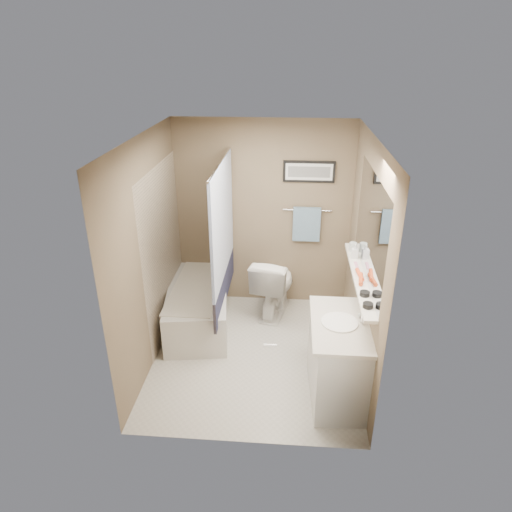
# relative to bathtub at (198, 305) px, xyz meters

# --- Properties ---
(ground) EXTENTS (2.50, 2.50, 0.00)m
(ground) POSITION_rel_bathtub_xyz_m (0.75, -0.59, -0.25)
(ground) COLOR beige
(ground) RESTS_ON ground
(ceiling) EXTENTS (2.20, 2.50, 0.04)m
(ceiling) POSITION_rel_bathtub_xyz_m (0.75, -0.59, 2.13)
(ceiling) COLOR silver
(ceiling) RESTS_ON wall_back
(wall_back) EXTENTS (2.20, 0.04, 2.40)m
(wall_back) POSITION_rel_bathtub_xyz_m (0.75, 0.64, 0.95)
(wall_back) COLOR brown
(wall_back) RESTS_ON ground
(wall_front) EXTENTS (2.20, 0.04, 2.40)m
(wall_front) POSITION_rel_bathtub_xyz_m (0.75, -1.82, 0.95)
(wall_front) COLOR brown
(wall_front) RESTS_ON ground
(wall_left) EXTENTS (0.04, 2.50, 2.40)m
(wall_left) POSITION_rel_bathtub_xyz_m (-0.33, -0.59, 0.95)
(wall_left) COLOR brown
(wall_left) RESTS_ON ground
(wall_right) EXTENTS (0.04, 2.50, 2.40)m
(wall_right) POSITION_rel_bathtub_xyz_m (1.83, -0.59, 0.95)
(wall_right) COLOR brown
(wall_right) RESTS_ON ground
(tile_surround) EXTENTS (0.02, 1.55, 2.00)m
(tile_surround) POSITION_rel_bathtub_xyz_m (-0.34, -0.09, 0.75)
(tile_surround) COLOR tan
(tile_surround) RESTS_ON wall_left
(curtain_rod) EXTENTS (0.02, 1.55, 0.02)m
(curtain_rod) POSITION_rel_bathtub_xyz_m (0.35, -0.09, 1.80)
(curtain_rod) COLOR silver
(curtain_rod) RESTS_ON wall_left
(curtain_upper) EXTENTS (0.03, 1.45, 1.28)m
(curtain_upper) POSITION_rel_bathtub_xyz_m (0.35, -0.09, 1.15)
(curtain_upper) COLOR white
(curtain_upper) RESTS_ON curtain_rod
(curtain_lower) EXTENTS (0.03, 1.45, 0.36)m
(curtain_lower) POSITION_rel_bathtub_xyz_m (0.35, -0.09, 0.33)
(curtain_lower) COLOR #232442
(curtain_lower) RESTS_ON curtain_rod
(mirror) EXTENTS (0.02, 1.60, 1.00)m
(mirror) POSITION_rel_bathtub_xyz_m (1.84, -0.74, 1.37)
(mirror) COLOR silver
(mirror) RESTS_ON wall_right
(shelf) EXTENTS (0.12, 1.60, 0.03)m
(shelf) POSITION_rel_bathtub_xyz_m (1.79, -0.74, 0.85)
(shelf) COLOR silver
(shelf) RESTS_ON wall_right
(towel_bar) EXTENTS (0.60, 0.02, 0.02)m
(towel_bar) POSITION_rel_bathtub_xyz_m (1.30, 0.62, 1.05)
(towel_bar) COLOR silver
(towel_bar) RESTS_ON wall_back
(towel) EXTENTS (0.34, 0.05, 0.44)m
(towel) POSITION_rel_bathtub_xyz_m (1.30, 0.60, 0.87)
(towel) COLOR #93BDD7
(towel) RESTS_ON towel_bar
(art_frame) EXTENTS (0.62, 0.02, 0.26)m
(art_frame) POSITION_rel_bathtub_xyz_m (1.30, 0.64, 1.53)
(art_frame) COLOR black
(art_frame) RESTS_ON wall_back
(art_mat) EXTENTS (0.56, 0.00, 0.20)m
(art_mat) POSITION_rel_bathtub_xyz_m (1.30, 0.63, 1.53)
(art_mat) COLOR white
(art_mat) RESTS_ON art_frame
(art_image) EXTENTS (0.50, 0.00, 0.13)m
(art_image) POSITION_rel_bathtub_xyz_m (1.30, 0.62, 1.53)
(art_image) COLOR #595959
(art_image) RESTS_ON art_mat
(door) EXTENTS (0.80, 0.02, 2.00)m
(door) POSITION_rel_bathtub_xyz_m (1.30, -1.83, 0.75)
(door) COLOR silver
(door) RESTS_ON wall_front
(door_handle) EXTENTS (0.10, 0.02, 0.02)m
(door_handle) POSITION_rel_bathtub_xyz_m (0.97, -1.78, 0.75)
(door_handle) COLOR silver
(door_handle) RESTS_ON door
(bathtub) EXTENTS (0.90, 1.58, 0.50)m
(bathtub) POSITION_rel_bathtub_xyz_m (0.00, 0.00, 0.00)
(bathtub) COLOR silver
(bathtub) RESTS_ON ground
(tub_rim) EXTENTS (0.56, 1.36, 0.02)m
(tub_rim) POSITION_rel_bathtub_xyz_m (0.00, 0.00, 0.25)
(tub_rim) COLOR beige
(tub_rim) RESTS_ON bathtub
(toilet) EXTENTS (0.61, 0.87, 0.80)m
(toilet) POSITION_rel_bathtub_xyz_m (0.92, 0.31, 0.15)
(toilet) COLOR white
(toilet) RESTS_ON ground
(vanity) EXTENTS (0.54, 0.92, 0.80)m
(vanity) POSITION_rel_bathtub_xyz_m (1.60, -1.17, 0.15)
(vanity) COLOR silver
(vanity) RESTS_ON ground
(countertop) EXTENTS (0.54, 0.96, 0.04)m
(countertop) POSITION_rel_bathtub_xyz_m (1.59, -1.17, 0.57)
(countertop) COLOR beige
(countertop) RESTS_ON vanity
(sink_basin) EXTENTS (0.34, 0.34, 0.01)m
(sink_basin) POSITION_rel_bathtub_xyz_m (1.58, -1.17, 0.60)
(sink_basin) COLOR white
(sink_basin) RESTS_ON countertop
(faucet_spout) EXTENTS (0.02, 0.02, 0.10)m
(faucet_spout) POSITION_rel_bathtub_xyz_m (1.78, -1.17, 0.64)
(faucet_spout) COLOR white
(faucet_spout) RESTS_ON countertop
(faucet_knob) EXTENTS (0.05, 0.05, 0.05)m
(faucet_knob) POSITION_rel_bathtub_xyz_m (1.78, -1.07, 0.62)
(faucet_knob) COLOR silver
(faucet_knob) RESTS_ON countertop
(candle_bowl_near) EXTENTS (0.09, 0.09, 0.04)m
(candle_bowl_near) POSITION_rel_bathtub_xyz_m (1.79, -1.33, 0.89)
(candle_bowl_near) COLOR black
(candle_bowl_near) RESTS_ON shelf
(candle_bowl_far) EXTENTS (0.09, 0.09, 0.04)m
(candle_bowl_far) POSITION_rel_bathtub_xyz_m (1.79, -1.13, 0.89)
(candle_bowl_far) COLOR black
(candle_bowl_far) RESTS_ON shelf
(hair_brush_front) EXTENTS (0.07, 0.22, 0.04)m
(hair_brush_front) POSITION_rel_bathtub_xyz_m (1.79, -0.85, 0.89)
(hair_brush_front) COLOR #C4451B
(hair_brush_front) RESTS_ON shelf
(hair_brush_back) EXTENTS (0.06, 0.22, 0.04)m
(hair_brush_back) POSITION_rel_bathtub_xyz_m (1.79, -0.76, 0.89)
(hair_brush_back) COLOR #D8471E
(hair_brush_back) RESTS_ON shelf
(pink_comb) EXTENTS (0.04, 0.16, 0.01)m
(pink_comb) POSITION_rel_bathtub_xyz_m (1.79, -0.52, 0.87)
(pink_comb) COLOR pink
(pink_comb) RESTS_ON shelf
(glass_jar) EXTENTS (0.08, 0.08, 0.10)m
(glass_jar) POSITION_rel_bathtub_xyz_m (1.79, -0.16, 0.92)
(glass_jar) COLOR silver
(glass_jar) RESTS_ON shelf
(soap_bottle) EXTENTS (0.08, 0.08, 0.15)m
(soap_bottle) POSITION_rel_bathtub_xyz_m (1.79, -0.33, 0.94)
(soap_bottle) COLOR #999999
(soap_bottle) RESTS_ON shelf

